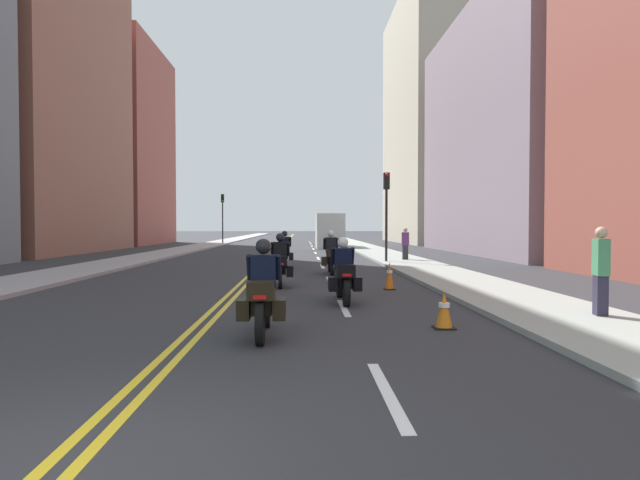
# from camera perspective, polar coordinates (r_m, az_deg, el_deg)

# --- Properties ---
(ground_plane) EXTENTS (264.00, 264.00, 0.00)m
(ground_plane) POSITION_cam_1_polar(r_m,az_deg,el_deg) (51.79, -4.02, -0.49)
(ground_plane) COLOR #2E2F33
(sidewalk_left) EXTENTS (2.80, 144.00, 0.12)m
(sidewalk_left) POSITION_cam_1_polar(r_m,az_deg,el_deg) (52.49, -11.59, -0.43)
(sidewalk_left) COLOR #9A9396
(sidewalk_left) RESTS_ON ground
(sidewalk_right) EXTENTS (2.80, 144.00, 0.12)m
(sidewalk_right) POSITION_cam_1_polar(r_m,az_deg,el_deg) (52.01, 3.63, -0.42)
(sidewalk_right) COLOR #929891
(sidewalk_right) RESTS_ON ground
(centreline_yellow_inner) EXTENTS (0.12, 132.00, 0.01)m
(centreline_yellow_inner) POSITION_cam_1_polar(r_m,az_deg,el_deg) (51.80, -4.15, -0.49)
(centreline_yellow_inner) COLOR yellow
(centreline_yellow_inner) RESTS_ON ground
(centreline_yellow_outer) EXTENTS (0.12, 132.00, 0.01)m
(centreline_yellow_outer) POSITION_cam_1_polar(r_m,az_deg,el_deg) (51.79, -3.89, -0.49)
(centreline_yellow_outer) COLOR yellow
(centreline_yellow_outer) RESTS_ON ground
(lane_dashes_white) EXTENTS (0.14, 56.40, 0.01)m
(lane_dashes_white) POSITION_cam_1_polar(r_m,az_deg,el_deg) (32.79, -0.36, -1.65)
(lane_dashes_white) COLOR silver
(lane_dashes_white) RESTS_ON ground
(building_left_1) EXTENTS (7.10, 16.56, 28.97)m
(building_left_1) POSITION_cam_1_polar(r_m,az_deg,el_deg) (42.80, -27.82, 18.56)
(building_left_1) COLOR brown
(building_left_1) RESTS_ON ground
(building_right_1) EXTENTS (6.40, 20.86, 15.90)m
(building_right_1) POSITION_cam_1_polar(r_m,az_deg,el_deg) (37.64, 19.68, 10.81)
(building_right_1) COLOR gray
(building_right_1) RESTS_ON ground
(building_left_2) EXTENTS (7.78, 14.05, 19.42)m
(building_left_2) POSITION_cam_1_polar(r_m,az_deg,el_deg) (56.83, -20.74, 9.41)
(building_left_2) COLOR #944740
(building_left_2) RESTS_ON ground
(building_right_2) EXTENTS (7.67, 20.66, 26.49)m
(building_right_2) POSITION_cam_1_polar(r_m,az_deg,el_deg) (60.67, 11.95, 12.35)
(building_right_2) COLOR #B3AB94
(building_right_2) RESTS_ON ground
(motorcycle_0) EXTENTS (0.76, 2.15, 1.62)m
(motorcycle_0) POSITION_cam_1_polar(r_m,az_deg,el_deg) (8.79, -6.13, -6.10)
(motorcycle_0) COLOR black
(motorcycle_0) RESTS_ON ground
(motorcycle_1) EXTENTS (0.77, 2.23, 1.56)m
(motorcycle_1) POSITION_cam_1_polar(r_m,az_deg,el_deg) (12.66, 2.52, -3.89)
(motorcycle_1) COLOR black
(motorcycle_1) RESTS_ON ground
(motorcycle_2) EXTENTS (0.78, 2.10, 1.61)m
(motorcycle_2) POSITION_cam_1_polar(r_m,az_deg,el_deg) (16.04, -4.29, -2.63)
(motorcycle_2) COLOR black
(motorcycle_2) RESTS_ON ground
(motorcycle_3) EXTENTS (0.76, 2.10, 1.66)m
(motorcycle_3) POSITION_cam_1_polar(r_m,az_deg,el_deg) (20.20, 1.20, -1.78)
(motorcycle_3) COLOR black
(motorcycle_3) RESTS_ON ground
(motorcycle_4) EXTENTS (0.77, 2.23, 1.61)m
(motorcycle_4) POSITION_cam_1_polar(r_m,az_deg,el_deg) (23.44, -3.81, -1.36)
(motorcycle_4) COLOR black
(motorcycle_4) RESTS_ON ground
(traffic_cone_0) EXTENTS (0.36, 0.36, 0.66)m
(traffic_cone_0) POSITION_cam_1_polar(r_m,az_deg,el_deg) (9.76, 13.18, -7.36)
(traffic_cone_0) COLOR black
(traffic_cone_0) RESTS_ON ground
(traffic_cone_1) EXTENTS (0.30, 0.30, 0.81)m
(traffic_cone_1) POSITION_cam_1_polar(r_m,az_deg,el_deg) (15.34, 7.48, -3.81)
(traffic_cone_1) COLOR black
(traffic_cone_1) RESTS_ON ground
(traffic_light_near) EXTENTS (0.28, 0.38, 4.39)m
(traffic_light_near) POSITION_cam_1_polar(r_m,az_deg,el_deg) (25.84, 7.15, 4.26)
(traffic_light_near) COLOR black
(traffic_light_near) RESTS_ON ground
(traffic_light_far) EXTENTS (0.28, 0.38, 4.93)m
(traffic_light_far) POSITION_cam_1_polar(r_m,az_deg,el_deg) (53.01, -10.42, 3.19)
(traffic_light_far) COLOR black
(traffic_light_far) RESTS_ON ground
(pedestrian_0) EXTENTS (0.29, 0.40, 1.81)m
(pedestrian_0) POSITION_cam_1_polar(r_m,az_deg,el_deg) (11.44, 27.93, -3.11)
(pedestrian_0) COLOR #272437
(pedestrian_0) RESTS_ON ground
(pedestrian_1) EXTENTS (0.37, 0.24, 1.73)m
(pedestrian_1) POSITION_cam_1_polar(r_m,az_deg,el_deg) (27.20, 9.15, -0.45)
(pedestrian_1) COLOR #2B2E33
(pedestrian_1) RESTS_ON ground
(parked_truck) EXTENTS (2.20, 6.50, 2.80)m
(parked_truck) POSITION_cam_1_polar(r_m,az_deg,el_deg) (44.16, 0.99, 0.82)
(parked_truck) COLOR beige
(parked_truck) RESTS_ON ground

